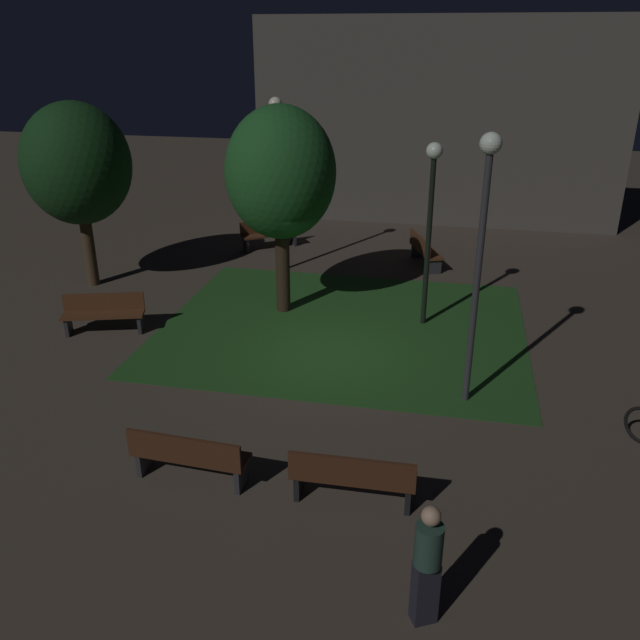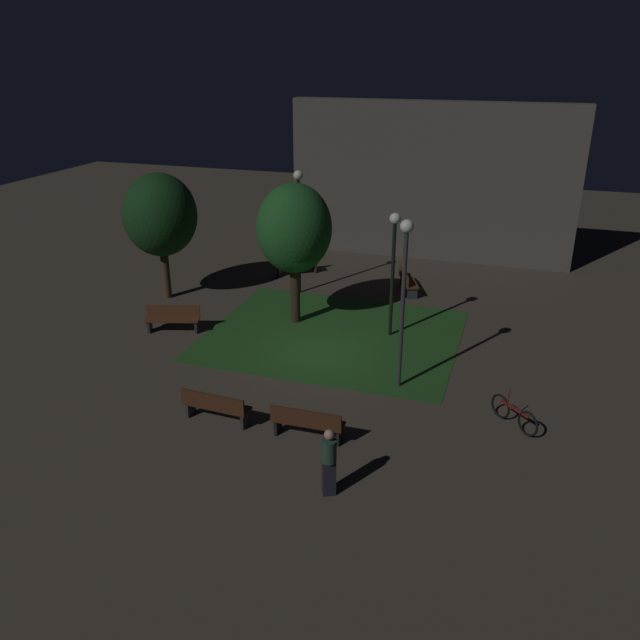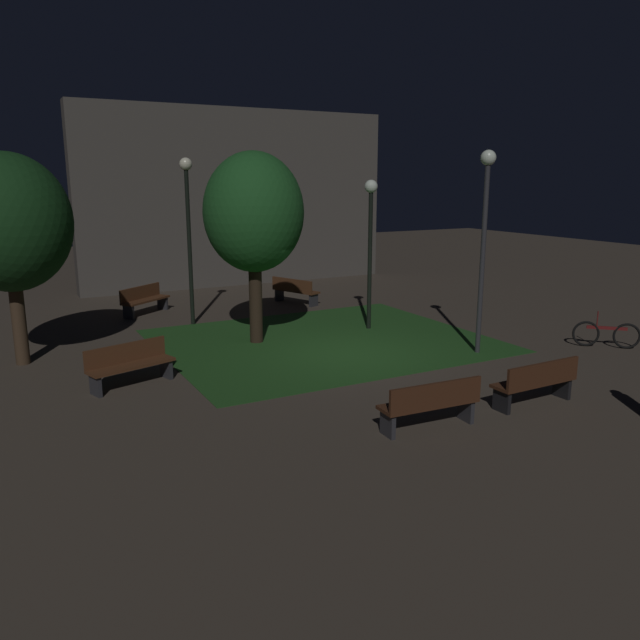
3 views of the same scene
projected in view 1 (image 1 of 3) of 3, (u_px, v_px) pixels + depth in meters
The scene contains 14 objects.
ground_plane at pixel (330, 355), 13.92m from camera, with size 60.00×60.00×0.00m, color #473D33.
grass_lawn at pixel (343, 327), 15.27m from camera, with size 8.28×6.99×0.01m, color #23511E.
bench_corner at pixel (188, 455), 9.78m from camera, with size 1.82×0.58×0.88m.
bench_by_lamp at pixel (353, 476), 9.31m from camera, with size 1.81×0.51×0.88m.
bench_front_left at pixel (269, 233), 20.80m from camera, with size 1.73×1.46×0.88m.
bench_front_right at pixel (424, 249), 19.19m from camera, with size 1.10×1.85×0.88m.
bench_back_row at pixel (104, 312), 14.85m from camera, with size 1.86×0.99×0.88m.
tree_back_left at pixel (281, 174), 14.88m from camera, with size 2.54×2.54×4.88m.
tree_lawn_side at pixel (77, 165), 16.61m from camera, with size 2.73×2.73×4.79m.
lamp_post_near_wall at pixel (431, 203), 14.33m from camera, with size 0.36×0.36×4.17m.
lamp_post_plaza_east at pixel (482, 230), 10.91m from camera, with size 0.36×0.36×4.85m.
lamp_post_path_center at pixel (277, 157), 17.61m from camera, with size 0.36×0.36×4.78m.
pedestrian at pixel (427, 563), 7.29m from camera, with size 0.34×0.32×1.61m.
building_wall_backdrop at pixel (436, 124), 22.44m from camera, with size 12.62×0.80×6.89m, color #4C4742.
Camera 1 is at (2.36, -12.25, 6.23)m, focal length 36.82 mm.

